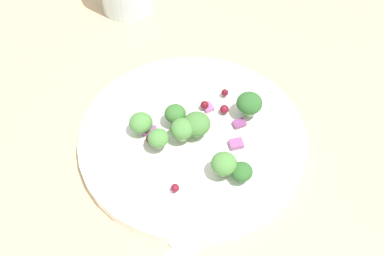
% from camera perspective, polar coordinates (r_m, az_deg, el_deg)
% --- Properties ---
extents(ground_plane, '(1.80, 1.80, 0.02)m').
position_cam_1_polar(ground_plane, '(0.54, -2.47, -2.18)').
color(ground_plane, tan).
extents(plate, '(0.23, 0.23, 0.02)m').
position_cam_1_polar(plate, '(0.52, -0.00, -1.26)').
color(plate, white).
rests_on(plate, ground_plane).
extents(dressing_pool, '(0.14, 0.14, 0.00)m').
position_cam_1_polar(dressing_pool, '(0.52, -0.00, -0.97)').
color(dressing_pool, white).
rests_on(dressing_pool, plate).
extents(broccoli_floret_0, '(0.02, 0.02, 0.02)m').
position_cam_1_polar(broccoli_floret_0, '(0.51, -5.81, 0.17)').
color(broccoli_floret_0, '#9EC684').
rests_on(broccoli_floret_0, plate).
extents(broccoli_floret_1, '(0.02, 0.02, 0.02)m').
position_cam_1_polar(broccoli_floret_1, '(0.50, -3.80, -1.17)').
color(broccoli_floret_1, '#8EB77A').
rests_on(broccoli_floret_1, plate).
extents(broccoli_floret_2, '(0.03, 0.03, 0.03)m').
position_cam_1_polar(broccoli_floret_2, '(0.51, 0.53, 0.55)').
color(broccoli_floret_2, '#8EB77A').
rests_on(broccoli_floret_2, plate).
extents(broccoli_floret_3, '(0.02, 0.02, 0.02)m').
position_cam_1_polar(broccoli_floret_3, '(0.52, -1.89, 1.59)').
color(broccoli_floret_3, '#9EC684').
rests_on(broccoli_floret_3, plate).
extents(broccoli_floret_4, '(0.02, 0.02, 0.03)m').
position_cam_1_polar(broccoli_floret_4, '(0.48, 3.60, -4.04)').
color(broccoli_floret_4, '#8EB77A').
rests_on(broccoli_floret_4, plate).
extents(broccoli_floret_5, '(0.02, 0.02, 0.02)m').
position_cam_1_polar(broccoli_floret_5, '(0.50, -1.09, -0.13)').
color(broccoli_floret_5, '#ADD18E').
rests_on(broccoli_floret_5, plate).
extents(broccoli_floret_6, '(0.02, 0.02, 0.02)m').
position_cam_1_polar(broccoli_floret_6, '(0.48, 5.59, -4.94)').
color(broccoli_floret_6, '#8EB77A').
rests_on(broccoli_floret_6, plate).
extents(broccoli_floret_7, '(0.03, 0.03, 0.03)m').
position_cam_1_polar(broccoli_floret_7, '(0.53, 6.44, 2.74)').
color(broccoli_floret_7, '#8EB77A').
rests_on(broccoli_floret_7, plate).
extents(cranberry_0, '(0.01, 0.01, 0.01)m').
position_cam_1_polar(cranberry_0, '(0.48, -1.91, -6.73)').
color(cranberry_0, maroon).
rests_on(cranberry_0, plate).
extents(cranberry_1, '(0.01, 0.01, 0.01)m').
position_cam_1_polar(cranberry_1, '(0.54, 1.41, 2.60)').
color(cranberry_1, maroon).
rests_on(cranberry_1, plate).
extents(cranberry_2, '(0.01, 0.01, 0.01)m').
position_cam_1_polar(cranberry_2, '(0.54, -1.67, 2.17)').
color(cranberry_2, maroon).
rests_on(cranberry_2, plate).
extents(cranberry_3, '(0.01, 0.01, 0.01)m').
position_cam_1_polar(cranberry_3, '(0.51, -4.72, -1.22)').
color(cranberry_3, '#4C0A14').
rests_on(cranberry_3, plate).
extents(cranberry_4, '(0.01, 0.01, 0.01)m').
position_cam_1_polar(cranberry_4, '(0.53, 3.64, 2.11)').
color(cranberry_4, maroon).
rests_on(cranberry_4, plate).
extents(cranberry_5, '(0.01, 0.01, 0.01)m').
position_cam_1_polar(cranberry_5, '(0.55, 3.70, 3.99)').
color(cranberry_5, maroon).
rests_on(cranberry_5, plate).
extents(onion_bit_0, '(0.01, 0.01, 0.00)m').
position_cam_1_polar(onion_bit_0, '(0.52, -4.88, -0.64)').
color(onion_bit_0, '#934C84').
rests_on(onion_bit_0, plate).
extents(onion_bit_1, '(0.01, 0.02, 0.00)m').
position_cam_1_polar(onion_bit_1, '(0.54, 1.79, 2.36)').
color(onion_bit_1, '#A35B93').
rests_on(onion_bit_1, plate).
extents(onion_bit_2, '(0.02, 0.01, 0.00)m').
position_cam_1_polar(onion_bit_2, '(0.51, 4.97, -1.76)').
color(onion_bit_2, '#934C84').
rests_on(onion_bit_2, plate).
extents(onion_bit_3, '(0.02, 0.01, 0.00)m').
position_cam_1_polar(onion_bit_3, '(0.53, 5.32, 0.54)').
color(onion_bit_3, '#843D75').
rests_on(onion_bit_3, plate).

